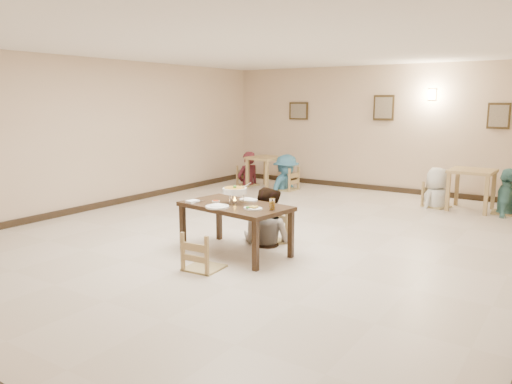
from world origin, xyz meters
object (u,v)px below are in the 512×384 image
Objects in this scene: chair_far at (268,211)px; chair_near at (204,233)px; main_diner at (267,187)px; bg_diner_d at (509,168)px; bg_diner_b at (286,155)px; main_table at (235,210)px; bg_chair_rl at (438,184)px; bg_table_left at (266,162)px; bg_diner_c at (439,167)px; bg_diner_a at (248,151)px; bg_chair_lr at (286,169)px; bg_table_right at (472,177)px; curry_warmer at (235,191)px; drink_glass at (272,205)px; bg_chair_rr at (507,187)px; bg_chair_ll at (248,167)px.

chair_far is 1.53m from chair_near.
bg_diner_d is at bearing -123.60° from main_diner.
bg_diner_d reaches higher than bg_diner_b.
bg_chair_rl is at bearing 79.68° from main_table.
bg_diner_c is (4.19, -0.00, 0.18)m from bg_table_left.
bg_diner_a is at bearing 89.61° from bg_diner_b.
bg_chair_lr is (-2.09, 5.67, 0.05)m from chair_near.
bg_table_left is 0.63m from bg_diner_b.
chair_far is at bearing 29.14° from bg_chair_lr.
main_diner is at bearing -116.57° from bg_table_right.
chair_far reaches higher than bg_chair_rl.
drink_glass is at bearing -7.62° from curry_warmer.
drink_glass is at bearing 13.71° from bg_diner_c.
bg_chair_rr is at bearing 119.71° from bg_diner_c.
bg_table_right is at bearing 84.03° from chair_far.
chair_far is 0.96× the size of bg_chair_rr.
bg_table_right is 5.41m from bg_chair_ll.
main_table is 1.94× the size of bg_table_right.
bg_chair_rl is 4.79m from bg_diner_a.
bg_diner_a is (-3.15, 4.88, -0.02)m from curry_warmer.
chair_near is 6.44m from bg_diner_d.
bg_table_right is (2.21, 4.94, 0.04)m from main_table.
main_table is 5.77m from bg_diner_d.
bg_diner_d is at bearing 6.46° from bg_table_right.
bg_table_right is 0.68m from bg_diner_d.
bg_table_right is 0.81× the size of bg_chair_rr.
chair_far is 1.04× the size of chair_near.
chair_far is at bearing 4.55° from bg_diner_c.
bg_table_right is at bearing 65.23° from curry_warmer.
drink_glass is 6.28m from bg_diner_a.
bg_diner_d reaches higher than bg_diner_c.
bg_chair_rr reaches higher than drink_glass.
chair_far is 0.57× the size of bg_diner_b.
curry_warmer is 0.22× the size of bg_diner_d.
drink_glass is 0.16× the size of bg_chair_rl.
chair_far is 1.03× the size of bg_chair_rl.
main_diner is at bearing 4.94° from bg_diner_c.
bg_diner_c reaches higher than chair_far.
chair_far is 5.32m from bg_diner_a.
main_diner is 5.37m from bg_diner_a.
chair_far reaches higher than drink_glass.
bg_diner_a reaches higher than bg_chair_rr.
curry_warmer is at bearing 147.31° from bg_diner_d.
bg_table_right is at bearing 72.49° from drink_glass.
bg_chair_rr is 0.60× the size of bg_diner_b.
curry_warmer reaches higher than bg_chair_ll.
bg_diner_b is at bearing -177.86° from bg_chair_lr.
bg_diner_b reaches higher than bg_chair_lr.
bg_chair_ll is (-5.41, -0.01, -0.20)m from bg_table_right.
bg_chair_lr reaches higher than bg_chair_rl.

